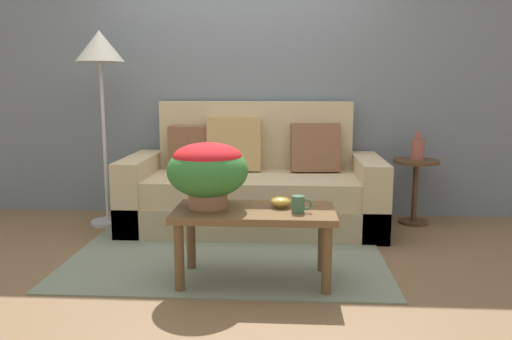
{
  "coord_description": "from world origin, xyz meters",
  "views": [
    {
      "loc": [
        0.43,
        -3.67,
        1.25
      ],
      "look_at": [
        0.2,
        0.07,
        0.62
      ],
      "focal_mm": 36.23,
      "sensor_mm": 36.0,
      "label": 1
    }
  ],
  "objects_px": {
    "floor_lamp": "(100,59)",
    "potted_plant": "(208,169)",
    "snack_bowl": "(281,202)",
    "couch": "(253,188)",
    "side_table": "(415,180)",
    "table_vase": "(418,149)",
    "coffee_mug": "(299,204)",
    "coffee_table": "(254,221)"
  },
  "relations": [
    {
      "from": "potted_plant",
      "to": "table_vase",
      "type": "distance_m",
      "value": 2.18
    },
    {
      "from": "coffee_table",
      "to": "side_table",
      "type": "bearing_deg",
      "value": 47.37
    },
    {
      "from": "couch",
      "to": "floor_lamp",
      "type": "relative_size",
      "value": 1.3
    },
    {
      "from": "floor_lamp",
      "to": "potted_plant",
      "type": "height_order",
      "value": "floor_lamp"
    },
    {
      "from": "coffee_mug",
      "to": "snack_bowl",
      "type": "distance_m",
      "value": 0.17
    },
    {
      "from": "coffee_table",
      "to": "side_table",
      "type": "distance_m",
      "value": 1.98
    },
    {
      "from": "coffee_table",
      "to": "snack_bowl",
      "type": "xyz_separation_m",
      "value": [
        0.16,
        0.06,
        0.11
      ]
    },
    {
      "from": "coffee_mug",
      "to": "snack_bowl",
      "type": "xyz_separation_m",
      "value": [
        -0.11,
        0.12,
        -0.01
      ]
    },
    {
      "from": "side_table",
      "to": "coffee_mug",
      "type": "xyz_separation_m",
      "value": [
        -1.07,
        -1.53,
        0.13
      ]
    },
    {
      "from": "snack_bowl",
      "to": "table_vase",
      "type": "bearing_deg",
      "value": 49.84
    },
    {
      "from": "side_table",
      "to": "floor_lamp",
      "type": "xyz_separation_m",
      "value": [
        -2.75,
        -0.18,
        1.05
      ]
    },
    {
      "from": "coffee_table",
      "to": "table_vase",
      "type": "relative_size",
      "value": 4.04
    },
    {
      "from": "couch",
      "to": "table_vase",
      "type": "bearing_deg",
      "value": 6.19
    },
    {
      "from": "side_table",
      "to": "potted_plant",
      "type": "relative_size",
      "value": 1.14
    },
    {
      "from": "couch",
      "to": "table_vase",
      "type": "relative_size",
      "value": 8.85
    },
    {
      "from": "floor_lamp",
      "to": "snack_bowl",
      "type": "xyz_separation_m",
      "value": [
        1.57,
        -1.23,
        -0.94
      ]
    },
    {
      "from": "coffee_table",
      "to": "coffee_mug",
      "type": "relative_size",
      "value": 8.0
    },
    {
      "from": "floor_lamp",
      "to": "snack_bowl",
      "type": "relative_size",
      "value": 12.36
    },
    {
      "from": "couch",
      "to": "floor_lamp",
      "type": "xyz_separation_m",
      "value": [
        -1.31,
        -0.02,
        1.11
      ]
    },
    {
      "from": "potted_plant",
      "to": "table_vase",
      "type": "bearing_deg",
      "value": 41.0
    },
    {
      "from": "table_vase",
      "to": "coffee_table",
      "type": "bearing_deg",
      "value": -132.71
    },
    {
      "from": "snack_bowl",
      "to": "couch",
      "type": "bearing_deg",
      "value": 101.62
    },
    {
      "from": "coffee_mug",
      "to": "table_vase",
      "type": "height_order",
      "value": "table_vase"
    },
    {
      "from": "side_table",
      "to": "table_vase",
      "type": "bearing_deg",
      "value": 21.8
    },
    {
      "from": "potted_plant",
      "to": "coffee_mug",
      "type": "relative_size",
      "value": 4.06
    },
    {
      "from": "couch",
      "to": "table_vase",
      "type": "distance_m",
      "value": 1.49
    },
    {
      "from": "coffee_table",
      "to": "potted_plant",
      "type": "bearing_deg",
      "value": 173.87
    },
    {
      "from": "coffee_table",
      "to": "floor_lamp",
      "type": "height_order",
      "value": "floor_lamp"
    },
    {
      "from": "snack_bowl",
      "to": "potted_plant",
      "type": "bearing_deg",
      "value": -176.97
    },
    {
      "from": "couch",
      "to": "snack_bowl",
      "type": "relative_size",
      "value": 16.06
    },
    {
      "from": "snack_bowl",
      "to": "coffee_mug",
      "type": "bearing_deg",
      "value": -48.12
    },
    {
      "from": "coffee_table",
      "to": "table_vase",
      "type": "height_order",
      "value": "table_vase"
    },
    {
      "from": "side_table",
      "to": "floor_lamp",
      "type": "bearing_deg",
      "value": -176.3
    },
    {
      "from": "coffee_mug",
      "to": "potted_plant",
      "type": "bearing_deg",
      "value": 170.07
    },
    {
      "from": "couch",
      "to": "table_vase",
      "type": "height_order",
      "value": "couch"
    },
    {
      "from": "side_table",
      "to": "coffee_mug",
      "type": "height_order",
      "value": "side_table"
    },
    {
      "from": "floor_lamp",
      "to": "potted_plant",
      "type": "distance_m",
      "value": 1.82
    },
    {
      "from": "couch",
      "to": "potted_plant",
      "type": "bearing_deg",
      "value": -99.0
    },
    {
      "from": "floor_lamp",
      "to": "potted_plant",
      "type": "xyz_separation_m",
      "value": [
        1.11,
        -1.25,
        -0.73
      ]
    },
    {
      "from": "floor_lamp",
      "to": "table_vase",
      "type": "relative_size",
      "value": 6.81
    },
    {
      "from": "couch",
      "to": "side_table",
      "type": "relative_size",
      "value": 3.8
    },
    {
      "from": "side_table",
      "to": "table_vase",
      "type": "height_order",
      "value": "table_vase"
    }
  ]
}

